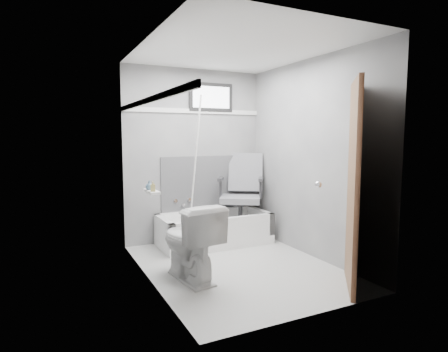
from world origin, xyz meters
TOP-DOWN VIEW (x-y plane):
  - floor at (0.00, 0.00)m, footprint 2.60×2.60m
  - ceiling at (0.00, 0.00)m, footprint 2.60×2.60m
  - wall_back at (0.00, 1.30)m, footprint 2.00×0.02m
  - wall_front at (0.00, -1.30)m, footprint 2.00×0.02m
  - wall_left at (-1.00, 0.00)m, footprint 0.02×2.60m
  - wall_right at (1.00, 0.00)m, footprint 0.02×2.60m
  - bathtub at (0.14, 0.93)m, footprint 1.50×0.70m
  - office_chair at (0.56, 0.96)m, footprint 0.88×0.88m
  - toilet at (-0.62, -0.12)m, footprint 0.55×0.85m
  - door at (0.98, -1.28)m, footprint 0.78×0.78m
  - window at (0.25, 1.29)m, footprint 0.66×0.04m
  - backerboard at (0.25, 1.29)m, footprint 1.50×0.02m
  - trim_back at (0.00, 1.29)m, footprint 2.00×0.02m
  - trim_left at (-0.99, 0.00)m, footprint 0.02×2.60m
  - pole at (-0.09, 1.06)m, footprint 0.02×0.50m
  - shelf at (-0.93, 0.16)m, footprint 0.10×0.32m
  - soap_bottle_a at (-0.94, 0.08)m, footprint 0.06×0.06m
  - soap_bottle_b at (-0.94, 0.22)m, footprint 0.09×0.09m
  - faucet at (-0.20, 1.27)m, footprint 0.26×0.10m

SIDE VIEW (x-z plane):
  - floor at x=0.00m, z-range 0.00..0.00m
  - bathtub at x=0.14m, z-range 0.00..0.42m
  - toilet at x=-0.62m, z-range 0.00..0.79m
  - faucet at x=-0.20m, z-range 0.47..0.63m
  - office_chair at x=0.56m, z-range 0.12..1.23m
  - backerboard at x=0.25m, z-range 0.41..1.19m
  - shelf at x=-0.93m, z-range 0.89..0.91m
  - soap_bottle_b at x=-0.94m, z-range 0.91..1.01m
  - soap_bottle_a at x=-0.94m, z-range 0.91..1.02m
  - door at x=0.98m, z-range 0.00..2.00m
  - pole at x=-0.09m, z-range 0.10..2.00m
  - wall_back at x=0.00m, z-range 0.00..2.40m
  - wall_front at x=0.00m, z-range 0.00..2.40m
  - wall_left at x=-1.00m, z-range 0.00..2.40m
  - wall_right at x=1.00m, z-range 0.00..2.40m
  - trim_back at x=0.00m, z-range 1.79..1.85m
  - trim_left at x=-0.99m, z-range 1.79..1.85m
  - window at x=0.25m, z-range 1.82..2.22m
  - ceiling at x=0.00m, z-range 2.40..2.40m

